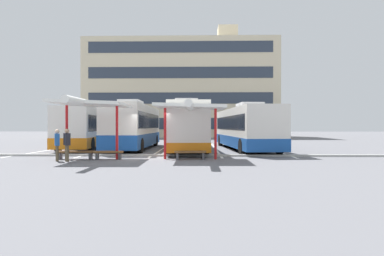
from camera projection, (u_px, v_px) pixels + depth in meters
name	position (u px, v px, depth m)	size (l,w,h in m)	color
ground_plane	(149.00, 157.00, 17.42)	(160.00, 160.00, 0.00)	slate
terminal_building	(182.00, 90.00, 51.62)	(30.74, 10.27, 18.44)	beige
coach_bus_0	(90.00, 128.00, 25.19)	(3.61, 11.76, 3.46)	silver
coach_bus_1	(135.00, 127.00, 23.67)	(2.57, 10.42, 3.66)	silver
coach_bus_2	(185.00, 127.00, 22.56)	(3.42, 11.44, 3.63)	silver
coach_bus_3	(245.00, 129.00, 23.32)	(3.65, 11.87, 3.44)	silver
lane_stripe_0	(58.00, 149.00, 24.01)	(0.16, 14.00, 0.01)	white
lane_stripe_1	(110.00, 149.00, 23.92)	(0.16, 14.00, 0.01)	white
lane_stripe_2	(163.00, 149.00, 23.84)	(0.16, 14.00, 0.01)	white
lane_stripe_3	(215.00, 149.00, 23.75)	(0.16, 14.00, 0.01)	white
lane_stripe_4	(269.00, 149.00, 23.66)	(0.16, 14.00, 0.01)	white
waiting_shelter_0	(90.00, 105.00, 16.00)	(3.71, 4.90, 3.13)	red
bench_0	(75.00, 153.00, 16.34)	(1.95, 0.47, 0.45)	brown
bench_1	(109.00, 153.00, 16.28)	(1.53, 0.51, 0.45)	brown
waiting_shelter_1	(190.00, 108.00, 16.12)	(3.72, 4.49, 2.99)	red
bench_2	(190.00, 153.00, 16.29)	(1.72, 0.57, 0.45)	brown
platform_kerb	(151.00, 155.00, 17.96)	(44.00, 0.24, 0.12)	#ADADA8
waiting_passenger_0	(67.00, 143.00, 15.38)	(0.47, 0.51, 1.65)	brown
waiting_passenger_1	(57.00, 143.00, 15.48)	(0.41, 0.52, 1.62)	brown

